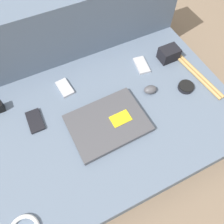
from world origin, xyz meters
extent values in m
plane|color=#7A6651|center=(0.00, 0.00, 0.00)|extent=(8.00, 8.00, 0.00)
cube|color=slate|center=(0.00, 0.00, 0.07)|extent=(1.17, 0.78, 0.15)
cube|color=slate|center=(0.00, 0.49, 0.23)|extent=(1.17, 0.20, 0.46)
cube|color=#47474C|center=(-0.04, -0.04, 0.16)|extent=(0.35, 0.26, 0.03)
cube|color=yellow|center=(0.02, -0.05, 0.17)|extent=(0.09, 0.06, 0.00)
ellipsoid|color=#4C4C51|center=(0.22, 0.03, 0.16)|extent=(0.07, 0.06, 0.04)
cylinder|color=black|center=(0.40, -0.03, 0.15)|extent=(0.08, 0.08, 0.02)
cylinder|color=black|center=(0.40, -0.03, 0.17)|extent=(0.07, 0.07, 0.01)
cube|color=#B7B7BC|center=(0.27, 0.20, 0.15)|extent=(0.08, 0.12, 0.01)
cube|color=black|center=(-0.33, 0.12, 0.15)|extent=(0.07, 0.12, 0.01)
cube|color=#B7B7BC|center=(-0.15, 0.24, 0.15)|extent=(0.07, 0.11, 0.01)
cube|color=black|center=(0.43, 0.18, 0.18)|extent=(0.10, 0.08, 0.07)
cylinder|color=tan|center=(0.49, 0.03, 0.15)|extent=(0.05, 0.37, 0.02)
cylinder|color=tan|center=(0.51, 0.03, 0.15)|extent=(0.05, 0.37, 0.02)
camera|label=1|loc=(-0.22, -0.45, 1.03)|focal=35.00mm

